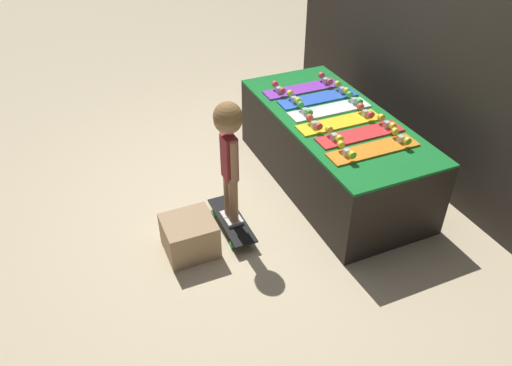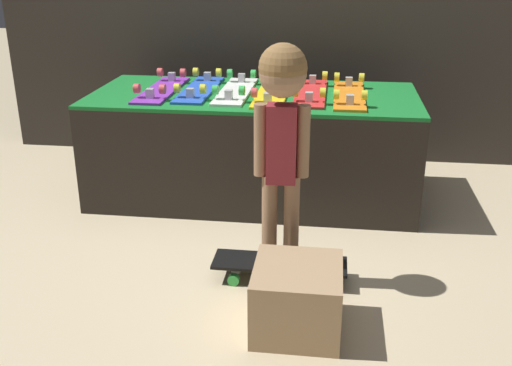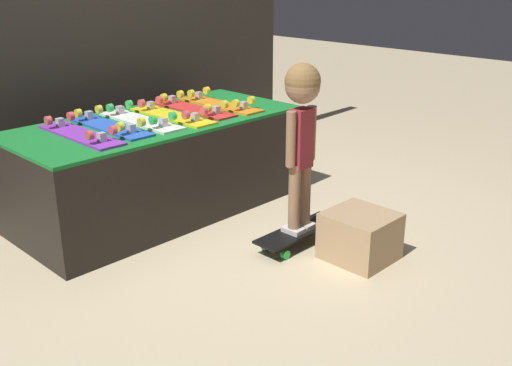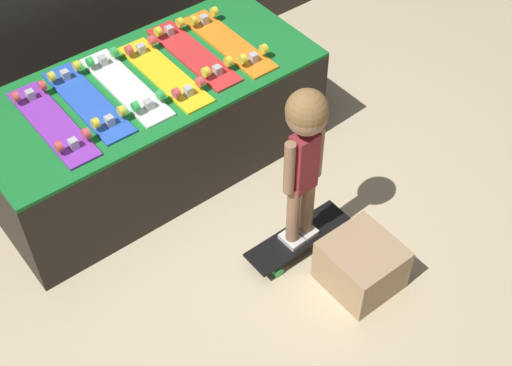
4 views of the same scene
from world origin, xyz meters
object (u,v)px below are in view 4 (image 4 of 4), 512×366
at_px(skateboard_blue_on_rack, 87,100).
at_px(skateboard_white_on_rack, 125,85).
at_px(skateboard_on_floor, 298,239).
at_px(skateboard_purple_on_rack, 52,122).
at_px(child, 305,142).
at_px(skateboard_red_on_rack, 193,53).
at_px(storage_box, 361,265).
at_px(skateboard_orange_on_rack, 228,41).
at_px(skateboard_yellow_on_rack, 164,73).

height_order(skateboard_blue_on_rack, skateboard_white_on_rack, same).
bearing_deg(skateboard_on_floor, skateboard_blue_on_rack, 119.45).
bearing_deg(skateboard_purple_on_rack, child, -51.14).
distance_m(skateboard_purple_on_rack, skateboard_on_floor, 1.39).
relative_size(skateboard_purple_on_rack, skateboard_red_on_rack, 1.00).
bearing_deg(storage_box, skateboard_on_floor, 105.83).
relative_size(skateboard_purple_on_rack, child, 0.71).
height_order(child, storage_box, child).
xyz_separation_m(skateboard_white_on_rack, skateboard_orange_on_rack, (0.65, -0.02, 0.00)).
xyz_separation_m(skateboard_orange_on_rack, skateboard_on_floor, (-0.29, -0.98, -0.57)).
bearing_deg(skateboard_orange_on_rack, skateboard_purple_on_rack, 179.88).
distance_m(skateboard_yellow_on_rack, child, 0.99).
bearing_deg(storage_box, skateboard_yellow_on_rack, 100.42).
bearing_deg(skateboard_on_floor, skateboard_orange_on_rack, 73.45).
xyz_separation_m(skateboard_purple_on_rack, storage_box, (0.89, -1.34, -0.51)).
xyz_separation_m(skateboard_purple_on_rack, skateboard_white_on_rack, (0.43, 0.02, 0.00)).
bearing_deg(skateboard_red_on_rack, storage_box, -88.88).
distance_m(skateboard_purple_on_rack, skateboard_white_on_rack, 0.43).
distance_m(skateboard_blue_on_rack, skateboard_on_floor, 1.30).
height_order(skateboard_red_on_rack, storage_box, skateboard_red_on_rack).
xyz_separation_m(skateboard_yellow_on_rack, skateboard_on_floor, (0.14, -0.97, -0.57)).
height_order(skateboard_white_on_rack, skateboard_on_floor, skateboard_white_on_rack).
distance_m(skateboard_purple_on_rack, skateboard_yellow_on_rack, 0.65).
bearing_deg(skateboard_purple_on_rack, skateboard_red_on_rack, 1.95).
distance_m(skateboard_orange_on_rack, child, 1.03).
bearing_deg(skateboard_white_on_rack, skateboard_blue_on_rack, 176.06).
bearing_deg(storage_box, skateboard_red_on_rack, 91.12).
distance_m(skateboard_red_on_rack, skateboard_on_floor, 1.17).
relative_size(skateboard_purple_on_rack, skateboard_orange_on_rack, 1.00).
bearing_deg(child, storage_box, -75.79).
xyz_separation_m(skateboard_blue_on_rack, storage_box, (0.68, -1.38, -0.51)).
bearing_deg(child, skateboard_on_floor, 178.38).
bearing_deg(skateboard_orange_on_rack, skateboard_blue_on_rack, 177.47).
distance_m(skateboard_white_on_rack, skateboard_orange_on_rack, 0.65).
bearing_deg(skateboard_white_on_rack, skateboard_orange_on_rack, -2.05).
bearing_deg(skateboard_purple_on_rack, skateboard_on_floor, -51.14).
distance_m(skateboard_yellow_on_rack, skateboard_on_floor, 1.13).
distance_m(skateboard_red_on_rack, child, 1.02).
xyz_separation_m(skateboard_red_on_rack, skateboard_on_floor, (-0.07, -1.01, -0.57)).
xyz_separation_m(skateboard_purple_on_rack, child, (0.79, -0.98, 0.13)).
bearing_deg(skateboard_on_floor, child, 0.00).
relative_size(skateboard_yellow_on_rack, child, 0.71).
height_order(skateboard_purple_on_rack, storage_box, skateboard_purple_on_rack).
bearing_deg(storage_box, skateboard_orange_on_rack, 81.93).
bearing_deg(skateboard_blue_on_rack, child, -60.55).
xyz_separation_m(skateboard_red_on_rack, child, (-0.07, -1.01, 0.13)).
distance_m(skateboard_yellow_on_rack, skateboard_red_on_rack, 0.22).
distance_m(skateboard_purple_on_rack, skateboard_red_on_rack, 0.87).
relative_size(skateboard_blue_on_rack, skateboard_yellow_on_rack, 1.00).
xyz_separation_m(skateboard_red_on_rack, storage_box, (0.03, -1.37, -0.51)).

